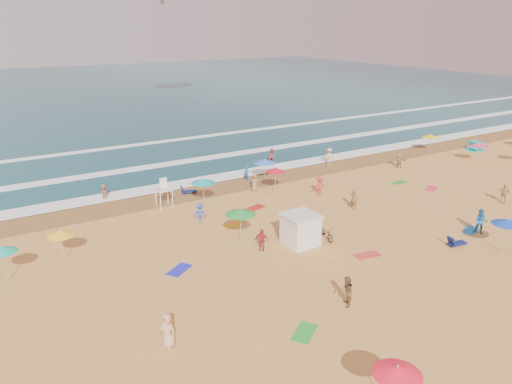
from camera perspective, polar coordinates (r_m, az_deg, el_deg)
ground at (r=36.45m, az=8.69°, el=-4.09°), size 220.00×220.00×0.00m
ocean at (r=112.40m, az=-20.55°, el=10.49°), size 220.00×140.00×0.18m
wet_sand at (r=46.01m, az=-1.37°, el=1.04°), size 220.00×220.00×0.00m
surf_foam at (r=53.47m, az=-6.18°, el=3.59°), size 200.00×18.70×0.05m
cabana at (r=33.26m, az=5.10°, el=-4.37°), size 2.00×2.00×2.00m
cabana_roof at (r=32.86m, az=5.15°, el=-2.67°), size 2.20×2.20×0.12m
bicycle at (r=34.35m, az=7.92°, el=-4.67°), size 0.73×1.82×0.94m
lifeguard_stand at (r=40.24m, az=-10.46°, el=-0.36°), size 1.20×1.20×2.10m
beach_umbrellas at (r=38.23m, az=11.19°, el=0.21°), size 58.25×29.33×0.77m
loungers at (r=36.70m, az=16.73°, el=-4.26°), size 53.54×25.64×0.34m
towels at (r=34.58m, az=8.70°, el=-5.37°), size 40.68×17.11×0.03m
beachgoers at (r=40.36m, az=5.87°, el=-0.45°), size 41.86×26.55×2.06m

